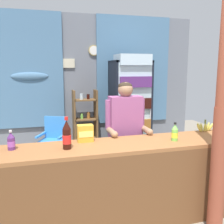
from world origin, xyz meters
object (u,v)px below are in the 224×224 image
Objects in this scene: bottle_shelf_rack at (85,121)px; soda_bottle_cola at (67,135)px; snack_box_choco_powder at (85,133)px; banana_bunch at (205,127)px; plastic_lawn_chair at (53,138)px; drink_fridge at (131,101)px; soda_bottle_grape_soda at (11,142)px; timber_post at (222,113)px; stall_counter at (129,177)px; soda_bottle_lime_soda at (175,133)px; shopkeeper at (125,126)px.

bottle_shelf_rack reaches higher than soda_bottle_cola.
snack_box_choco_powder reaches higher than banana_bunch.
plastic_lawn_chair is 2.08m from soda_bottle_cola.
drink_fridge is at bearing 6.07° from plastic_lawn_chair.
drink_fridge is 10.43× the size of snack_box_choco_powder.
soda_bottle_cola is 1.20× the size of banana_bunch.
soda_bottle_grape_soda is at bearing -173.26° from snack_box_choco_powder.
plastic_lawn_chair is 4.27× the size of soda_bottle_grape_soda.
timber_post is 2.06× the size of bottle_shelf_rack.
soda_bottle_cola is 1.64× the size of soda_bottle_grape_soda.
stall_counter is 1.17m from timber_post.
soda_bottle_grape_soda is at bearing 174.96° from soda_bottle_lime_soda.
snack_box_choco_powder is at bearing -99.84° from bottle_shelf_rack.
plastic_lawn_chair is 1.76m from shopkeeper.
soda_bottle_lime_soda is 0.77× the size of banana_bunch.
snack_box_choco_powder is at bearing 165.97° from soda_bottle_lime_soda.
timber_post is at bearing -20.19° from stall_counter.
shopkeeper is 4.67× the size of soda_bottle_cola.
soda_bottle_cola is at bearing -146.09° from shopkeeper.
stall_counter is 0.77m from shopkeeper.
bottle_shelf_rack reaches higher than plastic_lawn_chair.
banana_bunch is (1.79, 0.25, -0.08)m from soda_bottle_cola.
soda_bottle_grape_soda is at bearing -162.69° from shopkeeper.
soda_bottle_grape_soda is 2.34m from banana_bunch.
soda_bottle_lime_soda is at bearing -154.48° from banana_bunch.
shopkeeper is (0.19, -1.93, 0.30)m from bottle_shelf_rack.
bottle_shelf_rack is (-0.89, 2.88, -0.61)m from timber_post.
bottle_shelf_rack is 2.59m from soda_bottle_lime_soda.
bottle_shelf_rack is at bearing 107.24° from timber_post.
soda_bottle_grape_soda is (-0.50, -1.88, 0.50)m from plastic_lawn_chair.
drink_fridge is at bearing 83.07° from soda_bottle_lime_soda.
plastic_lawn_chair is at bearing 120.05° from shopkeeper.
stall_counter is 15.62× the size of soda_bottle_lime_soda.
snack_box_choco_powder is at bearing 6.74° from soda_bottle_grape_soda.
shopkeeper is at bearing 126.40° from timber_post.
shopkeeper is at bearing -59.95° from plastic_lawn_chair.
stall_counter is 2.14× the size of shopkeeper.
banana_bunch is at bearing -16.40° from shopkeeper.
drink_fridge reaches higher than banana_bunch.
soda_bottle_grape_soda is at bearing -104.89° from plastic_lawn_chair.
drink_fridge reaches higher than bottle_shelf_rack.
banana_bunch is (0.59, 0.28, -0.03)m from soda_bottle_lime_soda.
soda_bottle_grape_soda is (-2.01, -2.04, -0.08)m from drink_fridge.
soda_bottle_grape_soda is (-1.16, -2.35, 0.32)m from bottle_shelf_rack.
soda_bottle_cola is at bearing 164.93° from timber_post.
bottle_shelf_rack is 0.84× the size of shopkeeper.
shopkeeper is (-0.70, 0.95, -0.30)m from timber_post.
soda_bottle_lime_soda is (1.20, -0.03, -0.05)m from soda_bottle_cola.
plastic_lawn_chair is 4.55× the size of snack_box_choco_powder.
shopkeeper is at bearing 75.06° from stall_counter.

